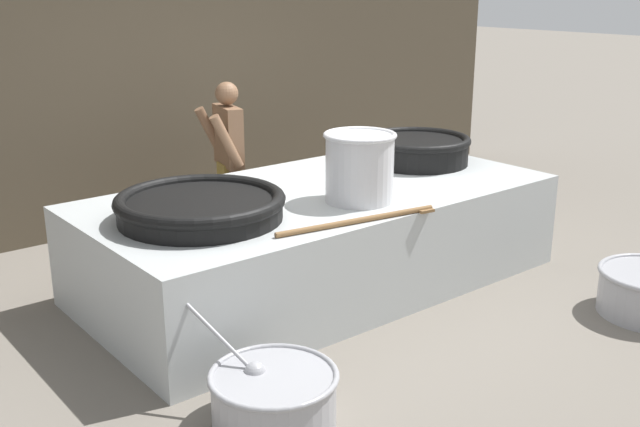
{
  "coord_description": "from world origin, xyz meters",
  "views": [
    {
      "loc": [
        -3.66,
        -4.53,
        2.41
      ],
      "look_at": [
        0.0,
        0.0,
        0.6
      ],
      "focal_mm": 42.0,
      "sensor_mm": 36.0,
      "label": 1
    }
  ],
  "objects": [
    {
      "name": "ground_plane",
      "position": [
        0.0,
        0.0,
        0.0
      ],
      "size": [
        60.0,
        60.0,
        0.0
      ],
      "primitive_type": "plane",
      "color": "slate"
    },
    {
      "name": "back_wall",
      "position": [
        0.0,
        2.51,
        2.12
      ],
      "size": [
        9.47,
        0.24,
        4.24
      ],
      "primitive_type": "cube",
      "color": "#4C4233",
      "rests_on": "ground_plane"
    },
    {
      "name": "hearth_platform",
      "position": [
        0.0,
        0.0,
        0.4
      ],
      "size": [
        3.81,
        1.89,
        0.8
      ],
      "color": "#B2B7B7",
      "rests_on": "ground_plane"
    },
    {
      "name": "giant_wok_near",
      "position": [
        -1.15,
        -0.08,
        0.9
      ],
      "size": [
        1.21,
        1.21,
        0.19
      ],
      "color": "black",
      "rests_on": "hearth_platform"
    },
    {
      "name": "giant_wok_far",
      "position": [
        1.29,
        0.17,
        0.94
      ],
      "size": [
        0.98,
        0.98,
        0.26
      ],
      "color": "black",
      "rests_on": "hearth_platform"
    },
    {
      "name": "stock_pot",
      "position": [
        0.04,
        -0.43,
        1.07
      ],
      "size": [
        0.56,
        0.56,
        0.53
      ],
      "color": "silver",
      "rests_on": "hearth_platform"
    },
    {
      "name": "stirring_paddle",
      "position": [
        -0.28,
        -0.85,
        0.82
      ],
      "size": [
        1.27,
        0.27,
        0.04
      ],
      "rotation": [
        0.0,
        0.0,
        -0.16
      ],
      "color": "brown",
      "rests_on": "hearth_platform"
    },
    {
      "name": "cook",
      "position": [
        -0.02,
        1.34,
        0.83
      ],
      "size": [
        0.43,
        0.61,
        1.54
      ],
      "rotation": [
        0.0,
        0.0,
        2.91
      ],
      "color": "brown",
      "rests_on": "ground_plane"
    },
    {
      "name": "prep_bowl_vegetables",
      "position": [
        -1.53,
        -1.47,
        0.18
      ],
      "size": [
        0.74,
        0.92,
        0.63
      ],
      "color": "#9E9EA3",
      "rests_on": "ground_plane"
    }
  ]
}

